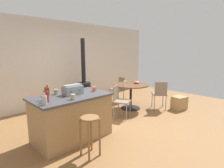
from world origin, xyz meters
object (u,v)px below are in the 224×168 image
bottle_3 (45,100)px  cup_2 (80,88)px  toolbox (73,90)px  folding_chair_left (120,99)px  cardboard_box (179,103)px  wood_stove (84,89)px  folding_chair_near (160,93)px  folding_chair_far (119,87)px  cup_0 (94,89)px  cup_3 (56,92)px  bottle_2 (47,96)px  kitchen_island (72,117)px  cup_1 (73,97)px  serving_bowl (137,82)px  bottle_1 (46,95)px  bottle_0 (47,91)px  wine_glass (125,82)px  dining_table (131,90)px  wooden_stool (90,129)px

bottle_3 → cup_2: bearing=25.6°
toolbox → folding_chair_left: bearing=3.2°
folding_chair_left → cardboard_box: size_ratio=2.07×
wood_stove → bottle_3: (-2.16, -1.97, 0.44)m
cardboard_box → folding_chair_near: bearing=138.2°
folding_chair_far → toolbox: bearing=-155.8°
cup_0 → cup_3: size_ratio=1.07×
folding_chair_left → toolbox: (-1.46, -0.08, 0.49)m
folding_chair_near → bottle_2: 3.45m
kitchen_island → wood_stove: 2.30m
folding_chair_near → cup_1: 3.04m
bottle_2 → serving_bowl: (3.11, 0.51, -0.20)m
kitchen_island → bottle_3: 0.86m
folding_chair_far → wood_stove: size_ratio=0.40×
toolbox → bottle_1: bearing=-176.5°
bottle_0 → wine_glass: size_ratio=1.48×
folding_chair_far → wine_glass: (-0.53, -0.76, 0.36)m
dining_table → folding_chair_near: size_ratio=1.22×
dining_table → cardboard_box: (1.01, -1.07, -0.38)m
folding_chair_near → cup_2: (-2.50, 0.49, 0.43)m
kitchen_island → toolbox: size_ratio=3.93×
bottle_3 → bottle_0: bearing=61.7°
bottle_0 → bottle_3: 0.63m
cup_3 → serving_bowl: size_ratio=0.64×
kitchen_island → wood_stove: wood_stove is taller
folding_chair_left → toolbox: toolbox is taller
bottle_2 → bottle_3: 0.15m
bottle_0 → bottle_3: (-0.30, -0.55, -0.00)m
cup_3 → bottle_3: bearing=-131.4°
wine_glass → serving_bowl: (0.50, -0.04, -0.07)m
toolbox → cup_3: 0.34m
wooden_stool → toolbox: bearing=76.3°
toolbox → bottle_0: (-0.41, 0.25, -0.01)m
folding_chair_left → bottle_0: bearing=174.8°
dining_table → folding_chair_near: (0.56, -0.66, -0.07)m
serving_bowl → cup_0: bearing=-168.5°
wood_stove → wine_glass: bearing=-66.9°
bottle_1 → bottle_2: (-0.04, -0.14, 0.01)m
wood_stove → cardboard_box: wood_stove is taller
wooden_stool → cup_2: bearing=63.5°
wooden_stool → serving_bowl: size_ratio=3.79×
wooden_stool → bottle_3: bottle_3 is taller
bottle_0 → bottle_2: size_ratio=0.84×
folding_chair_far → cup_1: 3.14m
cup_3 → wood_stove: bearing=40.4°
bottle_0 → cup_3: bearing=-6.1°
folding_chair_far → wood_stove: 1.20m
folding_chair_near → cup_0: (-2.30, 0.24, 0.43)m
wooden_stool → bottle_3: 0.87m
wood_stove → bottle_3: bearing=-137.6°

